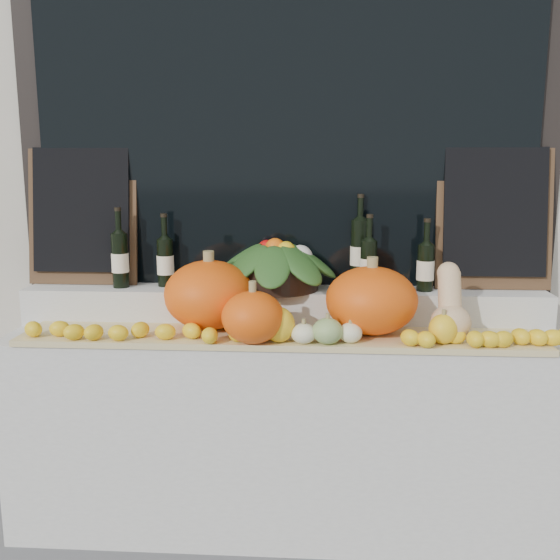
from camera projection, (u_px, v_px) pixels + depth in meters
The scene contains 18 objects.
storefront_facade at pixel (290, 28), 3.10m from camera, with size 7.00×0.94×4.50m.
display_sill at pixel (281, 429), 2.74m from camera, with size 2.30×0.55×0.88m, color silver.
rear_tier at pixel (283, 306), 2.79m from camera, with size 2.30×0.25×0.16m, color silver.
straw_bedding at pixel (279, 337), 2.53m from camera, with size 2.10×0.32×0.03m, color tan.
pumpkin_left at pixel (209, 295), 2.59m from camera, with size 0.38×0.38×0.29m, color #FF5C0D.
pumpkin_right at pixel (371, 300), 2.52m from camera, with size 0.37×0.37×0.27m, color #FF5C0D.
pumpkin_center at pixel (253, 317), 2.39m from camera, with size 0.24×0.24×0.20m, color #FF5C0D.
butternut_squash at pixel (450, 309), 2.45m from camera, with size 0.16×0.21×0.30m.
decorative_gourds at pixel (322, 329), 2.40m from camera, with size 0.86×0.14×0.16m.
lemon_heap at pixel (277, 334), 2.41m from camera, with size 2.20×0.16×0.06m, color yellow, non-canonical shape.
produce_bowl at pixel (275, 264), 2.74m from camera, with size 0.58×0.58×0.24m.
wine_bottle_far_left at pixel (120, 259), 2.77m from camera, with size 0.08×0.08×0.36m.
wine_bottle_near_left at pixel (165, 261), 2.80m from camera, with size 0.08×0.08×0.33m.
wine_bottle_tall at pixel (359, 252), 2.78m from camera, with size 0.08×0.08×0.41m.
wine_bottle_near_right at pixel (368, 264), 2.70m from camera, with size 0.08×0.08×0.33m.
wine_bottle_far_right at pixel (425, 267), 2.70m from camera, with size 0.08×0.08×0.32m.
chalkboard_left at pixel (82, 213), 2.83m from camera, with size 0.50×0.11×0.62m.
chalkboard_right at pixel (495, 216), 2.72m from camera, with size 0.50×0.11×0.62m.
Camera 1 is at (0.16, -1.04, 1.60)m, focal length 40.00 mm.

